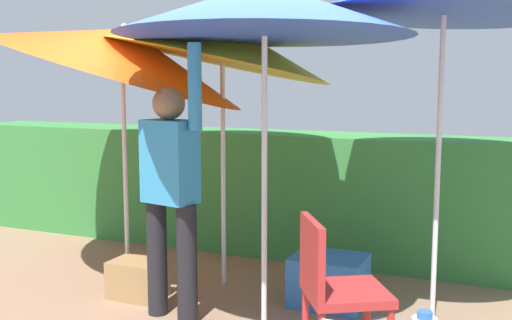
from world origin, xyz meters
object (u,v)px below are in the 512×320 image
umbrella_navy (222,42)px  cooler_box (329,280)px  umbrella_rainbow (264,10)px  umbrella_yellow (123,51)px  chair_plastic (334,286)px  crate_cardboard (138,279)px  person_vendor (170,186)px

umbrella_navy → cooler_box: 1.99m
umbrella_rainbow → umbrella_yellow: (-1.43, 0.54, -0.20)m
chair_plastic → umbrella_navy: bearing=137.6°
umbrella_yellow → crate_cardboard: (0.30, -0.31, -1.73)m
person_vendor → cooler_box: person_vendor is taller
umbrella_yellow → chair_plastic: umbrella_yellow is taller
umbrella_rainbow → chair_plastic: bearing=-31.7°
umbrella_rainbow → cooler_box: size_ratio=4.33×
umbrella_yellow → umbrella_rainbow: bearing=-20.7°
umbrella_rainbow → umbrella_yellow: bearing=159.3°
chair_plastic → cooler_box: chair_plastic is taller
umbrella_rainbow → cooler_box: umbrella_rainbow is taller
umbrella_navy → person_vendor: (0.01, -0.81, -1.00)m
umbrella_yellow → person_vendor: (0.75, -0.56, -0.94)m
person_vendor → cooler_box: 1.37m
umbrella_rainbow → chair_plastic: 1.70m
umbrella_rainbow → person_vendor: umbrella_rainbow is taller
umbrella_rainbow → umbrella_yellow: 1.54m
umbrella_rainbow → crate_cardboard: umbrella_rainbow is taller
umbrella_yellow → umbrella_navy: (0.74, 0.26, 0.06)m
umbrella_rainbow → umbrella_navy: 1.06m
umbrella_yellow → umbrella_navy: bearing=19.1°
umbrella_navy → umbrella_rainbow: bearing=-49.2°
umbrella_navy → cooler_box: umbrella_navy is taller
umbrella_yellow → person_vendor: 1.32m
chair_plastic → person_vendor: bearing=164.9°
person_vendor → cooler_box: size_ratio=3.57×
cooler_box → crate_cardboard: (-1.38, -0.44, -0.04)m
umbrella_rainbow → umbrella_yellow: umbrella_yellow is taller
umbrella_rainbow → crate_cardboard: 2.25m
person_vendor → chair_plastic: person_vendor is taller
umbrella_rainbow → chair_plastic: size_ratio=2.56×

